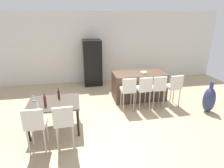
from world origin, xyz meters
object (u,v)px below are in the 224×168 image
at_px(bar_chair_far, 174,86).
at_px(wine_glass_middle, 37,104).
at_px(potted_plant, 152,74).
at_px(dining_chair_far, 64,120).
at_px(bar_chair_left, 128,89).
at_px(fruit_bowl, 144,73).
at_px(wine_glass_right, 33,96).
at_px(wine_bottle_left, 45,101).
at_px(floor_vase, 209,100).
at_px(kitchen_island, 139,86).
at_px(refrigerator, 92,63).
at_px(dining_chair_near, 35,123).
at_px(bar_chair_middle, 144,88).
at_px(bar_chair_right, 158,87).
at_px(dining_table, 54,105).
at_px(wine_bottle_inner, 59,94).

relative_size(bar_chair_far, wine_glass_middle, 6.03).
bearing_deg(potted_plant, dining_chair_far, -131.54).
bearing_deg(bar_chair_left, fruit_bowl, 44.41).
bearing_deg(wine_glass_right, wine_bottle_left, -47.10).
bearing_deg(floor_vase, kitchen_island, 142.21).
bearing_deg(wine_bottle_left, refrigerator, 67.23).
bearing_deg(bar_chair_far, floor_vase, -31.03).
xyz_separation_m(refrigerator, floor_vase, (3.15, -3.08, -0.53)).
relative_size(dining_chair_near, wine_glass_middle, 6.03).
xyz_separation_m(bar_chair_far, fruit_bowl, (-0.76, 0.70, 0.26)).
bearing_deg(bar_chair_middle, floor_vase, -15.82).
xyz_separation_m(bar_chair_middle, wine_bottle_left, (-2.71, -0.78, 0.17)).
height_order(bar_chair_right, dining_chair_near, same).
xyz_separation_m(dining_table, floor_vase, (4.38, 0.10, -0.28)).
bearing_deg(bar_chair_left, bar_chair_middle, 0.01).
bearing_deg(floor_vase, wine_glass_middle, -175.32).
distance_m(bar_chair_right, dining_chair_far, 3.08).
relative_size(bar_chair_left, floor_vase, 1.11).
bearing_deg(wine_glass_right, wine_glass_middle, -69.73).
height_order(bar_chair_right, potted_plant, bar_chair_right).
height_order(kitchen_island, bar_chair_far, bar_chair_far).
relative_size(wine_glass_middle, wine_glass_right, 1.00).
bearing_deg(bar_chair_right, fruit_bowl, 108.00).
distance_m(kitchen_island, wine_glass_right, 3.41).
height_order(dining_table, wine_glass_right, wine_glass_right).
relative_size(dining_chair_near, fruit_bowl, 4.87).
distance_m(kitchen_island, bar_chair_far, 1.21).
height_order(dining_chair_near, wine_glass_right, dining_chair_near).
xyz_separation_m(dining_chair_near, fruit_bowl, (3.04, 2.16, 0.26)).
bearing_deg(fruit_bowl, dining_chair_near, -144.60).
xyz_separation_m(dining_chair_near, wine_bottle_inner, (0.39, 1.06, 0.15)).
relative_size(bar_chair_left, refrigerator, 0.57).
relative_size(dining_chair_far, wine_glass_right, 6.03).
height_order(kitchen_island, dining_table, kitchen_island).
xyz_separation_m(bar_chair_left, dining_chair_far, (-1.77, -1.46, 0.00)).
relative_size(wine_bottle_inner, wine_glass_middle, 1.66).
xyz_separation_m(bar_chair_right, wine_glass_right, (-3.47, -0.43, 0.17)).
bearing_deg(potted_plant, fruit_bowl, -120.08).
relative_size(dining_chair_near, dining_chair_far, 1.00).
bearing_deg(bar_chair_middle, bar_chair_right, -0.02).
relative_size(wine_glass_middle, fruit_bowl, 0.81).
xyz_separation_m(dining_chair_near, dining_chair_far, (0.56, -0.00, 0.00)).
xyz_separation_m(wine_bottle_left, wine_bottle_inner, (0.28, 0.38, -0.02)).
bearing_deg(wine_bottle_inner, floor_vase, -1.67).
height_order(dining_chair_far, wine_bottle_left, dining_chair_far).
relative_size(wine_glass_right, fruit_bowl, 0.81).
height_order(bar_chair_left, dining_chair_near, same).
distance_m(dining_table, wine_glass_right, 0.56).
relative_size(kitchen_island, bar_chair_right, 1.66).
relative_size(bar_chair_left, dining_chair_far, 1.00).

